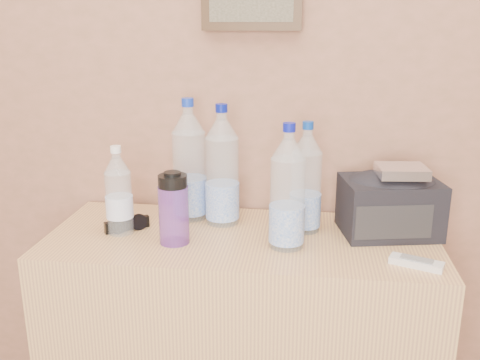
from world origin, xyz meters
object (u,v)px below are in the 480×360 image
pet_small (119,195)px  sunglasses (127,224)px  ac_remote (416,263)px  toiletry_bag (390,203)px  dresser (241,341)px  pet_large_b (222,172)px  pet_large_c (306,183)px  pet_large_d (287,194)px  pet_large_a (189,166)px  foil_packet (402,171)px  nalgene_bottle (174,208)px

pet_small → sunglasses: bearing=60.1°
ac_remote → toiletry_bag: size_ratio=0.49×
pet_small → sunglasses: pet_small is taller
dresser → pet_small: (-0.36, -0.02, 0.47)m
pet_large_b → pet_large_c: 0.25m
pet_large_d → pet_small: 0.49m
pet_small → ac_remote: pet_small is taller
sunglasses → ac_remote: size_ratio=1.02×
pet_large_a → toiletry_bag: 0.61m
pet_large_c → toiletry_bag: (0.24, 0.01, -0.05)m
ac_remote → pet_large_c: bearing=165.7°
pet_small → foil_packet: size_ratio=1.96×
dresser → pet_small: pet_small is taller
pet_large_a → sunglasses: bearing=-141.4°
dresser → foil_packet: 0.71m
pet_large_c → pet_small: 0.54m
foil_packet → pet_large_c: bearing=175.5°
pet_large_a → toiletry_bag: bearing=-4.9°
sunglasses → toiletry_bag: toiletry_bag is taller
pet_small → foil_packet: 0.81m
pet_large_a → ac_remote: 0.72m
pet_large_a → pet_large_d: pet_large_a is taller
dresser → nalgene_bottle: (-0.18, -0.07, 0.45)m
ac_remote → foil_packet: foil_packet is taller
nalgene_bottle → ac_remote: bearing=-6.1°
sunglasses → ac_remote: 0.82m
nalgene_bottle → foil_packet: foil_packet is taller
dresser → foil_packet: foil_packet is taller
pet_large_a → ac_remote: size_ratio=2.86×
pet_large_d → nalgene_bottle: pet_large_d is taller
pet_large_b → pet_large_d: 0.26m
ac_remote → pet_large_b: bearing=178.1°
toiletry_bag → sunglasses: bearing=174.5°
nalgene_bottle → dresser: bearing=21.2°
pet_large_c → ac_remote: pet_large_c is taller
pet_small → foil_packet: pet_small is taller
ac_remote → sunglasses: bearing=-167.7°
pet_large_a → pet_large_b: pet_large_a is taller
sunglasses → pet_large_a: bearing=1.9°
pet_large_c → pet_large_d: bearing=-110.4°
pet_small → ac_remote: size_ratio=1.97×
pet_large_b → sunglasses: 0.32m
pet_large_a → ac_remote: (0.65, -0.27, -0.16)m
dresser → toiletry_bag: toiletry_bag is taller
sunglasses → dresser: bearing=-37.0°
pet_large_a → foil_packet: (0.62, -0.08, 0.03)m
pet_large_c → toiletry_bag: bearing=2.1°
sunglasses → foil_packet: size_ratio=1.01×
pet_large_a → pet_large_b: (0.11, -0.03, -0.00)m
sunglasses → pet_large_d: bearing=-43.7°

